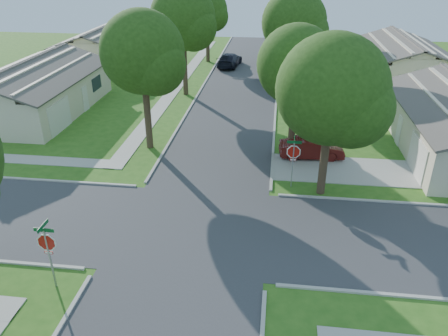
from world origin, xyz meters
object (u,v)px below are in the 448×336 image
Objects in this scene: tree_e_mid at (295,26)px; car_curb_east at (274,74)px; tree_w_mid at (184,21)px; car_driveway at (311,148)px; car_curb_west at (230,60)px; stop_sign_sw at (47,245)px; tree_w_near at (144,56)px; tree_w_far at (208,13)px; house_nw_far at (109,49)px; stop_sign_ne at (293,154)px; tree_ne_corner at (333,95)px; house_ne_far at (401,64)px; tree_e_near at (297,69)px; tree_e_far at (292,9)px; house_nw_near at (34,93)px.

car_curb_east is at bearing 107.48° from tree_e_mid.
tree_w_mid is 17.28m from car_driveway.
car_curb_west is at bearing 13.70° from car_driveway.
stop_sign_sw is 0.33× the size of tree_w_near.
tree_w_far is at bearing -30.09° from car_curb_west.
tree_w_near is at bearing -63.73° from house_nw_far.
stop_sign_ne is 28.07m from car_curb_west.
tree_ne_corner is 6.67m from car_driveway.
tree_ne_corner is at bearing -69.72° from tree_w_far.
house_nw_far is (-31.98, 3.00, 0.00)m from house_ne_far.
house_nw_far is (-11.34, -2.01, -3.99)m from tree_w_far.
stop_sign_ne is at bearing -90.68° from tree_e_near.
house_ne_far is (20.69, 33.70, -0.51)m from stop_sign_sw.
tree_e_near is 1.03× the size of tree_w_far.
house_ne_far is at bearing 68.77° from tree_ne_corner.
stop_sign_sw is 27.71m from tree_e_mid.
tree_w_far is at bearing 10.05° from house_nw_far.
stop_sign_sw is 38.40m from house_nw_far.
stop_sign_ne reaches higher than car_curb_west.
tree_w_mid is 20.10m from tree_ne_corner.
stop_sign_sw is 31.68m from car_curb_east.
tree_w_mid is at bearing 89.98° from tree_w_near.
car_curb_west is (-6.65, 22.95, -4.90)m from tree_e_near.
tree_e_mid is 2.27× the size of car_driveway.
tree_w_near is at bearing 155.26° from stop_sign_ne.
tree_e_far is at bearing 89.90° from stop_sign_ne.
tree_w_mid is at bearing 180.00° from tree_e_mid.
car_curb_east is at bearing 95.23° from tree_e_near.
tree_e_mid is (9.46, 25.71, 4.22)m from stop_sign_sw.
tree_w_near is at bearing 89.77° from stop_sign_sw.
tree_e_far is 26.71m from tree_w_near.
car_curb_east is (-1.56, 4.95, -5.43)m from tree_e_mid.
house_nw_near reaches higher than car_driveway.
tree_e_near is 0.92× the size of tree_w_near.
car_driveway is at bearing -67.17° from tree_w_far.
tree_w_near is at bearing -119.34° from car_curb_east.
tree_e_far is at bearing 90.02° from tree_e_mid.
house_ne_far is at bearing -13.64° from tree_w_far.
stop_sign_sw is 0.59× the size of car_curb_west.
house_nw_far is at bearing 90.00° from house_nw_near.
stop_sign_ne is 0.22× the size of house_ne_far.
stop_sign_sw is 0.61× the size of car_curb_east.
tree_w_far is at bearing 89.93° from stop_sign_sw.
tree_w_mid is at bearing 27.90° from house_nw_near.
tree_ne_corner is at bearing -71.47° from tree_e_near.
car_curb_east is (-1.55, 16.95, -4.82)m from tree_e_near.
tree_w_near is at bearing 83.29° from car_driveway.
tree_w_mid reaches higher than tree_ne_corner.
tree_ne_corner is 1.78× the size of car_curb_east.
tree_w_mid reaches higher than car_curb_west.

